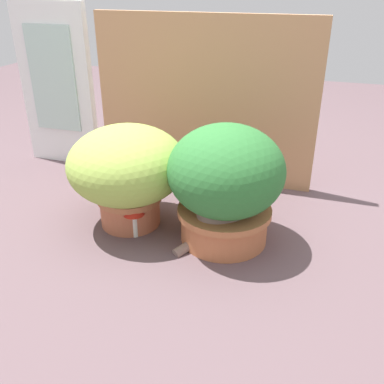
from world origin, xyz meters
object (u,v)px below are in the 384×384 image
leafy_planter (226,183)px  mushroom_ornament_red (134,215)px  cat (230,211)px  grass_planter (127,170)px

leafy_planter → mushroom_ornament_red: 0.37m
mushroom_ornament_red → leafy_planter: bearing=14.1°
leafy_planter → cat: 0.11m
leafy_planter → cat: size_ratio=1.34×
cat → mushroom_ornament_red: cat is taller
grass_planter → mushroom_ornament_red: size_ratio=3.51×
leafy_planter → cat: leafy_planter is taller
grass_planter → cat: size_ratio=1.37×
grass_planter → leafy_planter: leafy_planter is taller
leafy_planter → cat: bearing=4.1°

